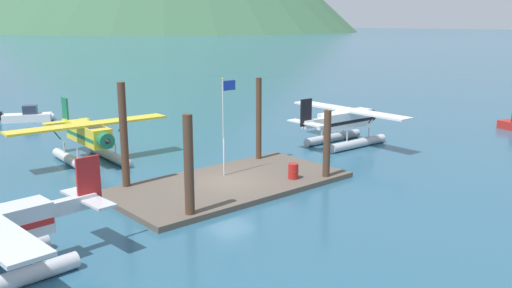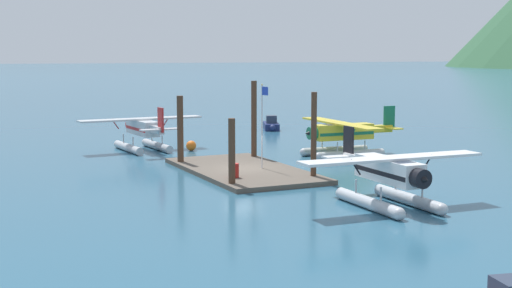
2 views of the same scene
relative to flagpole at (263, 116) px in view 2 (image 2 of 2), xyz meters
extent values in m
plane|color=#285670|center=(-0.61, -1.16, -3.85)|extent=(1200.00, 1200.00, 0.00)
cube|color=brown|center=(-0.61, -1.16, -3.70)|extent=(13.30, 6.76, 0.30)
cylinder|color=#4C3323|center=(-5.24, -4.02, -1.35)|extent=(0.45, 0.45, 5.01)
cylinder|color=#4C3323|center=(4.21, -4.04, -1.76)|extent=(0.41, 0.41, 4.18)
cylinder|color=#4C3323|center=(-5.41, 1.84, -0.87)|extent=(0.42, 0.42, 5.97)
cylinder|color=#4C3323|center=(4.01, 1.63, -1.05)|extent=(0.36, 0.36, 5.59)
cylinder|color=silver|center=(-0.13, 0.00, -0.77)|extent=(0.08, 0.08, 5.57)
cube|color=#1E3DB2|center=(0.32, 0.00, 1.67)|extent=(0.90, 0.03, 0.56)
sphere|color=gold|center=(-0.13, 0.00, 2.07)|extent=(0.10, 0.10, 0.10)
cylinder|color=#AD1E19|center=(2.44, -3.13, -3.11)|extent=(0.58, 0.58, 0.88)
torus|color=#AD1E19|center=(2.44, -3.13, -3.11)|extent=(0.62, 0.62, 0.04)
sphere|color=orange|center=(-12.37, -0.67, -3.43)|extent=(0.84, 0.84, 0.84)
cylinder|color=#B7BABF|center=(-14.05, -5.52, -3.53)|extent=(5.63, 1.03, 0.64)
sphere|color=#B7BABF|center=(-16.85, -5.71, -3.53)|extent=(0.64, 0.64, 0.64)
cylinder|color=#B7BABF|center=(-14.23, -3.03, -3.53)|extent=(5.63, 1.03, 0.64)
sphere|color=#B7BABF|center=(-17.02, -3.22, -3.53)|extent=(0.64, 0.64, 0.64)
cylinder|color=#B7BABF|center=(-15.25, -5.60, -2.86)|extent=(0.10, 0.10, 0.70)
cylinder|color=#B7BABF|center=(-12.86, -5.44, -2.86)|extent=(0.10, 0.10, 0.70)
cylinder|color=#B7BABF|center=(-15.42, -3.11, -2.86)|extent=(0.10, 0.10, 0.70)
cylinder|color=#B7BABF|center=(-13.03, -2.94, -2.86)|extent=(0.10, 0.10, 0.70)
cube|color=silver|center=(-14.14, -4.27, -1.91)|extent=(4.87, 1.57, 1.20)
cube|color=#B21E1E|center=(-14.14, -4.27, -2.01)|extent=(4.78, 1.58, 0.24)
cube|color=#283347|center=(-15.22, -4.35, -1.58)|extent=(1.17, 1.13, 0.56)
cube|color=silver|center=(-14.44, -4.29, -1.24)|extent=(2.12, 10.47, 0.14)
cylinder|color=#B21E1E|center=(-14.29, -6.49, -1.58)|extent=(0.12, 0.63, 0.84)
cylinder|color=#B21E1E|center=(-14.59, -2.10, -1.58)|extent=(0.12, 0.63, 0.84)
cylinder|color=#B21E1E|center=(-16.83, -4.46, -1.91)|extent=(0.67, 1.00, 0.96)
cone|color=black|center=(-17.28, -4.49, -1.91)|extent=(0.37, 0.38, 0.36)
cube|color=silver|center=(-10.90, -4.05, -1.81)|extent=(2.23, 0.59, 0.56)
cube|color=#B21E1E|center=(-10.00, -3.98, -0.96)|extent=(1.01, 0.19, 1.90)
cube|color=silver|center=(-10.10, -3.99, -1.71)|extent=(1.02, 3.25, 0.10)
cylinder|color=#B7BABF|center=(12.45, 2.61, -3.53)|extent=(5.62, 0.82, 0.64)
sphere|color=#B7BABF|center=(15.25, 2.52, -3.53)|extent=(0.64, 0.64, 0.64)
cylinder|color=#B7BABF|center=(12.37, 0.11, -3.53)|extent=(5.62, 0.82, 0.64)
sphere|color=#B7BABF|center=(15.17, 0.02, -3.53)|extent=(0.64, 0.64, 0.64)
cylinder|color=#B7BABF|center=(13.65, 2.57, -2.86)|extent=(0.10, 0.10, 0.70)
cylinder|color=#B7BABF|center=(11.25, 2.65, -2.86)|extent=(0.10, 0.10, 0.70)
cylinder|color=#B7BABF|center=(13.57, 0.07, -2.86)|extent=(0.10, 0.10, 0.70)
cylinder|color=#B7BABF|center=(11.17, 0.15, -2.86)|extent=(0.10, 0.10, 0.70)
cube|color=white|center=(12.41, 1.36, -1.91)|extent=(4.84, 1.39, 1.20)
cube|color=black|center=(12.41, 1.36, -2.01)|extent=(4.74, 1.41, 0.24)
cube|color=#283347|center=(13.49, 1.33, -1.58)|extent=(1.13, 1.09, 0.56)
cube|color=white|center=(12.71, 1.35, -1.24)|extent=(1.73, 10.44, 0.14)
cylinder|color=black|center=(12.78, 3.55, -1.58)|extent=(0.10, 0.62, 0.84)
cylinder|color=black|center=(12.64, -0.85, -1.58)|extent=(0.10, 0.62, 0.84)
cylinder|color=black|center=(15.11, 1.28, -1.91)|extent=(0.63, 0.98, 0.96)
cone|color=black|center=(15.56, 1.26, -1.91)|extent=(0.36, 0.37, 0.36)
cube|color=white|center=(9.16, 1.47, -1.81)|extent=(2.21, 0.51, 0.56)
cube|color=black|center=(8.26, 1.50, -0.96)|extent=(1.00, 0.15, 1.90)
cube|color=white|center=(8.36, 1.49, -1.71)|extent=(0.90, 3.22, 0.10)
cylinder|color=#B7BABF|center=(-3.02, 8.93, -3.53)|extent=(0.89, 5.62, 0.64)
sphere|color=#B7BABF|center=(-3.15, 6.13, -3.53)|extent=(0.64, 0.64, 0.64)
cylinder|color=#B7BABF|center=(-5.52, 9.04, -3.53)|extent=(0.89, 5.62, 0.64)
sphere|color=#B7BABF|center=(-5.65, 6.24, -3.53)|extent=(0.64, 0.64, 0.64)
cylinder|color=#B7BABF|center=(-3.08, 7.73, -2.86)|extent=(0.10, 0.10, 0.70)
cylinder|color=#B7BABF|center=(-2.97, 10.13, -2.86)|extent=(0.10, 0.10, 0.70)
cylinder|color=#B7BABF|center=(-5.57, 7.84, -2.86)|extent=(0.10, 0.10, 0.70)
cylinder|color=#B7BABF|center=(-5.47, 10.24, -2.86)|extent=(0.10, 0.10, 0.70)
cube|color=yellow|center=(-4.27, 8.98, -1.91)|extent=(1.45, 4.85, 1.20)
cube|color=#196B47|center=(-4.27, 8.98, -2.01)|extent=(1.47, 4.76, 0.24)
cube|color=#283347|center=(-4.32, 7.90, -1.58)|extent=(1.10, 1.15, 0.56)
cube|color=yellow|center=(-4.29, 8.68, -1.24)|extent=(10.45, 1.86, 0.14)
cylinder|color=#196B47|center=(-2.09, 8.59, -1.58)|extent=(0.62, 0.11, 0.84)
cylinder|color=#196B47|center=(-6.48, 8.78, -1.58)|extent=(0.62, 0.11, 0.84)
cylinder|color=#196B47|center=(-4.39, 6.29, -1.91)|extent=(0.99, 0.64, 0.96)
cone|color=black|center=(-4.41, 5.84, -1.91)|extent=(0.38, 0.37, 0.36)
cube|color=yellow|center=(-4.13, 12.23, -1.81)|extent=(0.54, 2.22, 0.56)
cube|color=#196B47|center=(-4.09, 13.13, -0.96)|extent=(0.16, 1.00, 1.90)
cube|color=yellow|center=(-4.09, 13.03, -1.71)|extent=(3.23, 0.94, 0.10)
cube|color=navy|center=(-24.78, 12.79, -3.50)|extent=(4.46, 2.97, 0.70)
sphere|color=navy|center=(-22.83, 12.00, -3.50)|extent=(0.70, 0.70, 0.70)
cube|color=#283347|center=(-24.50, 12.67, -2.75)|extent=(1.53, 1.47, 0.80)
cube|color=black|center=(-26.89, 13.64, -3.25)|extent=(0.43, 0.45, 0.80)
camera|label=1|loc=(-18.39, -23.80, 5.21)|focal=37.49mm
camera|label=2|loc=(42.32, -20.16, 4.06)|focal=49.54mm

